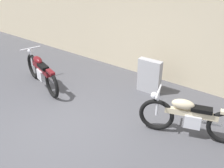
{
  "coord_description": "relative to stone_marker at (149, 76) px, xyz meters",
  "views": [
    {
      "loc": [
        3.86,
        -3.27,
        3.75
      ],
      "look_at": [
        0.27,
        1.59,
        0.55
      ],
      "focal_mm": 43.18,
      "sensor_mm": 36.0,
      "label": 1
    }
  ],
  "objects": [
    {
      "name": "motorcycle_maroon",
      "position": [
        -2.63,
        -1.57,
        -0.0
      ],
      "size": [
        2.1,
        0.93,
        0.98
      ],
      "rotation": [
        0.0,
        0.0,
        2.81
      ],
      "color": "black",
      "rests_on": "ground_plane"
    },
    {
      "name": "motorcycle_cream",
      "position": [
        1.65,
        -1.22,
        0.0
      ],
      "size": [
        2.13,
        0.9,
        0.99
      ],
      "rotation": [
        0.0,
        0.0,
        3.45
      ],
      "color": "black",
      "rests_on": "ground_plane"
    },
    {
      "name": "ground_plane",
      "position": [
        -0.75,
        -2.69,
        -0.48
      ],
      "size": [
        40.0,
        40.0,
        0.0
      ],
      "primitive_type": "plane",
      "color": "#47474C"
    },
    {
      "name": "stone_marker",
      "position": [
        0.0,
        0.0,
        0.0
      ],
      "size": [
        0.66,
        0.22,
        0.95
      ],
      "primitive_type": "cube",
      "rotation": [
        0.0,
        0.0,
        0.04
      ],
      "color": "#9E9EA3",
      "rests_on": "ground_plane"
    },
    {
      "name": "building_wall",
      "position": [
        -0.75,
        1.03,
        1.04
      ],
      "size": [
        18.0,
        0.3,
        3.03
      ],
      "primitive_type": "cube",
      "color": "beige",
      "rests_on": "ground_plane"
    }
  ]
}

